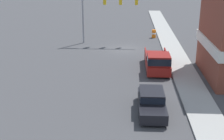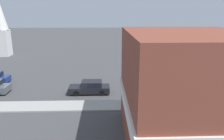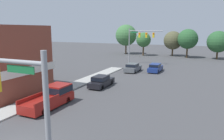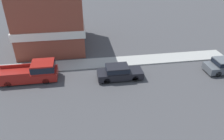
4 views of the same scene
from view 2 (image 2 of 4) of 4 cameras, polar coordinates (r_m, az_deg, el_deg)
The scene contains 5 objects.
ground_plane at distance 31.10m, azimuth 25.96°, elevation -3.67°, with size 200.00×200.00×0.00m, color #424244.
car_lead at distance 25.29m, azimuth -5.70°, elevation -4.43°, with size 1.79×4.64×1.49m.
pickup_truck_parked at distance 25.11m, azimuth 14.04°, elevation -4.56°, with size 2.14×5.78×1.93m.
corner_brick_building at distance 15.77m, azimuth 18.80°, elevation -5.54°, with size 9.82×8.41×7.96m.
church_steeple at distance 51.11m, azimuth -27.04°, elevation 10.35°, with size 2.83×2.83×12.14m.
Camera 2 is at (-25.91, 14.51, 9.25)m, focal length 35.00 mm.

